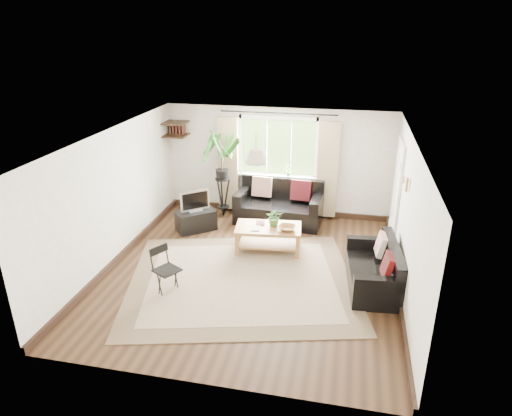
% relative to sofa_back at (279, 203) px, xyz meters
% --- Properties ---
extents(floor, '(5.50, 5.50, 0.00)m').
position_rel_sofa_back_xyz_m(floor, '(-0.12, -2.23, -0.43)').
color(floor, black).
rests_on(floor, ground).
extents(ceiling, '(5.50, 5.50, 0.00)m').
position_rel_sofa_back_xyz_m(ceiling, '(-0.12, -2.23, 1.97)').
color(ceiling, white).
rests_on(ceiling, floor).
extents(wall_back, '(5.00, 0.02, 2.40)m').
position_rel_sofa_back_xyz_m(wall_back, '(-0.12, 0.52, 0.77)').
color(wall_back, beige).
rests_on(wall_back, floor).
extents(wall_front, '(5.00, 0.02, 2.40)m').
position_rel_sofa_back_xyz_m(wall_front, '(-0.12, -4.98, 0.77)').
color(wall_front, beige).
rests_on(wall_front, floor).
extents(wall_left, '(0.02, 5.50, 2.40)m').
position_rel_sofa_back_xyz_m(wall_left, '(-2.62, -2.23, 0.77)').
color(wall_left, beige).
rests_on(wall_left, floor).
extents(wall_right, '(0.02, 5.50, 2.40)m').
position_rel_sofa_back_xyz_m(wall_right, '(2.38, -2.23, 0.77)').
color(wall_right, beige).
rests_on(wall_right, floor).
extents(rug, '(4.43, 4.04, 0.02)m').
position_rel_sofa_back_xyz_m(rug, '(-0.22, -2.56, -0.42)').
color(rug, beige).
rests_on(rug, floor).
extents(window, '(2.50, 0.16, 2.16)m').
position_rel_sofa_back_xyz_m(window, '(-0.12, 0.48, 1.12)').
color(window, white).
rests_on(window, wall_back).
extents(door, '(0.06, 0.96, 2.06)m').
position_rel_sofa_back_xyz_m(door, '(2.35, -0.53, 0.57)').
color(door, silver).
rests_on(door, wall_right).
extents(corner_shelf, '(0.50, 0.50, 0.34)m').
position_rel_sofa_back_xyz_m(corner_shelf, '(-2.37, 0.27, 1.46)').
color(corner_shelf, black).
rests_on(corner_shelf, wall_back).
extents(pendant_lamp, '(0.36, 0.36, 0.54)m').
position_rel_sofa_back_xyz_m(pendant_lamp, '(-0.12, -1.83, 1.62)').
color(pendant_lamp, beige).
rests_on(pendant_lamp, ceiling).
extents(wall_sconce, '(0.12, 0.12, 0.28)m').
position_rel_sofa_back_xyz_m(wall_sconce, '(2.31, -1.93, 1.31)').
color(wall_sconce, beige).
rests_on(wall_sconce, wall_right).
extents(sofa_back, '(1.90, 1.05, 0.87)m').
position_rel_sofa_back_xyz_m(sofa_back, '(0.00, 0.00, 0.00)').
color(sofa_back, black).
rests_on(sofa_back, floor).
extents(sofa_right, '(1.60, 0.91, 0.72)m').
position_rel_sofa_back_xyz_m(sofa_right, '(1.93, -2.28, -0.07)').
color(sofa_right, black).
rests_on(sofa_right, floor).
extents(coffee_table, '(1.29, 0.80, 0.50)m').
position_rel_sofa_back_xyz_m(coffee_table, '(0.02, -1.39, -0.18)').
color(coffee_table, olive).
rests_on(coffee_table, floor).
extents(table_plant, '(0.33, 0.29, 0.35)m').
position_rel_sofa_back_xyz_m(table_plant, '(0.13, -1.32, 0.24)').
color(table_plant, '#345E25').
rests_on(table_plant, coffee_table).
extents(bowl, '(0.33, 0.33, 0.08)m').
position_rel_sofa_back_xyz_m(bowl, '(0.39, -1.46, 0.11)').
color(bowl, brown).
rests_on(bowl, coffee_table).
extents(book_a, '(0.19, 0.25, 0.02)m').
position_rel_sofa_back_xyz_m(book_a, '(-0.28, -1.53, 0.08)').
color(book_a, silver).
rests_on(book_a, coffee_table).
extents(book_b, '(0.20, 0.25, 0.02)m').
position_rel_sofa_back_xyz_m(book_b, '(-0.24, -1.28, 0.08)').
color(book_b, brown).
rests_on(book_b, coffee_table).
extents(tv_stand, '(0.90, 0.85, 0.43)m').
position_rel_sofa_back_xyz_m(tv_stand, '(-1.64, -0.77, -0.22)').
color(tv_stand, black).
rests_on(tv_stand, floor).
extents(tv, '(0.60, 0.55, 0.47)m').
position_rel_sofa_back_xyz_m(tv, '(-1.64, -0.77, 0.23)').
color(tv, '#A5A5AA').
rests_on(tv, tv_stand).
extents(palm_stand, '(0.77, 0.77, 1.91)m').
position_rel_sofa_back_xyz_m(palm_stand, '(-1.29, 0.09, 0.52)').
color(palm_stand, black).
rests_on(palm_stand, floor).
extents(folding_chair, '(0.54, 0.54, 0.76)m').
position_rel_sofa_back_xyz_m(folding_chair, '(-1.31, -3.13, -0.05)').
color(folding_chair, black).
rests_on(folding_chair, floor).
extents(sill_plant, '(0.14, 0.10, 0.27)m').
position_rel_sofa_back_xyz_m(sill_plant, '(0.13, 0.40, 0.63)').
color(sill_plant, '#2D6023').
rests_on(sill_plant, window).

